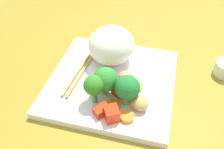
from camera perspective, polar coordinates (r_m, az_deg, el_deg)
name	(u,v)px	position (r cm, az deg, el deg)	size (l,w,h in cm)	color
ground_plane	(112,88)	(50.58, -0.02, -3.03)	(110.00, 110.00, 2.00)	olive
square_plate	(112,82)	(49.37, -0.02, -1.63)	(24.20, 24.20, 1.43)	white
rice_mound	(111,45)	(51.14, -0.13, 6.83)	(9.43, 9.76, 7.69)	white
broccoli_floret_0	(104,80)	(43.74, -1.92, -1.17)	(4.51, 4.51, 5.91)	#6EAA51
broccoli_floret_1	(127,88)	(42.44, 3.56, -3.18)	(4.46, 4.46, 5.84)	#84B35D
broccoli_floret_2	(94,86)	(42.34, -4.26, -2.65)	(3.61, 3.61, 5.73)	#6EA553
carrot_slice_0	(113,106)	(43.76, 0.13, -7.23)	(2.83, 2.83, 0.52)	orange
carrot_slice_1	(127,117)	(42.15, 3.49, -9.76)	(2.50, 2.50, 0.74)	orange
carrot_slice_2	(136,87)	(47.05, 5.53, -2.82)	(2.54, 2.54, 0.70)	#F59B36
carrot_slice_3	(114,82)	(48.02, 0.35, -1.66)	(2.05, 2.05, 0.41)	orange
pepper_chunk_0	(102,110)	(42.50, -2.40, -8.28)	(2.67, 1.91, 1.50)	red
pepper_chunk_1	(118,91)	(45.42, 1.37, -3.88)	(2.23, 1.63, 1.57)	red
pepper_chunk_2	(112,114)	(41.46, -0.09, -9.07)	(2.31, 2.50, 2.35)	red
chicken_piece_1	(102,79)	(47.19, -2.34, -0.98)	(3.25, 2.73, 2.43)	tan
chicken_piece_2	(126,77)	(47.68, 3.32, -0.50)	(3.11, 2.81, 2.39)	tan
chicken_piece_3	(140,103)	(43.23, 6.38, -6.55)	(3.37, 2.96, 2.36)	tan
chopstick_pair	(86,63)	(52.28, -6.15, 2.56)	(2.08, 20.14, 0.60)	tan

